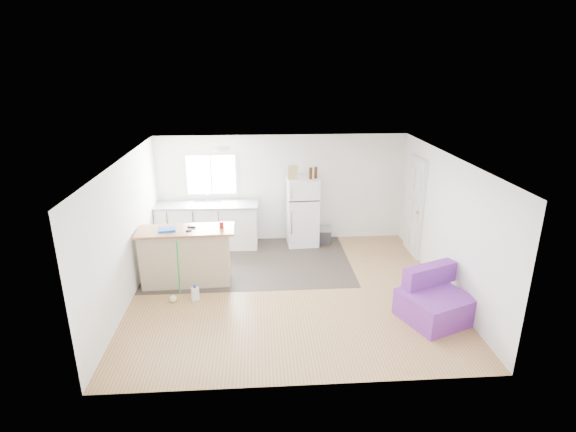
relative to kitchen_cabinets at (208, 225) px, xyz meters
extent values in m
cube|color=#91623C|center=(1.65, -2.16, -0.51)|extent=(5.50, 5.00, 0.01)
cube|color=white|center=(1.65, -2.16, 1.90)|extent=(5.50, 5.00, 0.01)
cube|color=white|center=(1.65, 0.34, 0.70)|extent=(5.50, 0.01, 2.40)
cube|color=white|center=(1.65, -4.66, 0.70)|extent=(5.50, 0.01, 2.40)
cube|color=white|center=(-1.10, -2.16, 0.70)|extent=(0.01, 5.00, 2.40)
cube|color=white|center=(4.40, -2.16, 0.70)|extent=(0.01, 5.00, 2.40)
cube|color=#2E2622|center=(0.92, -0.91, -0.50)|extent=(4.05, 2.50, 0.00)
cube|color=white|center=(0.10, 0.33, 1.05)|extent=(1.18, 0.04, 0.98)
cube|color=white|center=(0.10, 0.31, 1.05)|extent=(1.05, 0.01, 0.85)
cube|color=white|center=(0.10, 0.31, 1.05)|extent=(0.03, 0.02, 0.85)
cube|color=white|center=(4.37, -0.61, 0.51)|extent=(0.05, 0.82, 2.03)
cube|color=white|center=(4.38, -0.61, 0.52)|extent=(0.03, 0.92, 2.10)
sphere|color=gold|center=(4.32, -0.93, 0.50)|extent=(0.07, 0.07, 0.07)
cylinder|color=white|center=(0.45, -0.96, 1.86)|extent=(0.30, 0.30, 0.07)
cube|color=white|center=(0.00, 0.00, -0.03)|extent=(2.16, 0.71, 0.94)
cube|color=slate|center=(0.00, 0.00, 0.46)|extent=(2.23, 0.75, 0.04)
cube|color=silver|center=(0.00, -0.03, 0.46)|extent=(0.60, 0.47, 0.06)
cube|color=tan|center=(-0.22, -1.72, 0.00)|extent=(1.59, 0.61, 1.01)
cube|color=#A06944|center=(-0.19, -1.72, 0.53)|extent=(1.74, 0.72, 0.05)
cube|color=white|center=(2.08, 0.01, 0.26)|extent=(0.70, 0.66, 1.51)
cube|color=black|center=(2.08, -0.31, 0.59)|extent=(0.67, 0.04, 0.02)
cube|color=silver|center=(1.81, -0.31, 0.79)|extent=(0.03, 0.02, 0.27)
cube|color=silver|center=(1.81, -0.31, 0.12)|extent=(0.03, 0.02, 0.53)
cube|color=#2E2E30|center=(2.52, 0.06, -0.35)|extent=(0.47, 0.33, 0.29)
cube|color=gray|center=(2.52, 0.06, -0.18)|extent=(0.49, 0.36, 0.06)
cube|color=purple|center=(3.87, -3.26, -0.28)|extent=(1.23, 1.20, 0.45)
cube|color=purple|center=(3.87, -2.92, 0.12)|extent=(0.97, 0.57, 0.34)
cube|color=silver|center=(0.00, -2.38, -0.39)|extent=(0.15, 0.13, 0.23)
cylinder|color=#182DA8|center=(0.00, -2.38, -0.25)|extent=(0.06, 0.06, 0.04)
cylinder|color=green|center=(-0.26, -2.32, 0.09)|extent=(0.10, 0.30, 1.12)
sphere|color=beige|center=(-0.37, -2.43, -0.45)|extent=(0.13, 0.13, 0.13)
cylinder|color=red|center=(0.45, -1.70, 0.62)|extent=(0.11, 0.11, 0.12)
cube|color=blue|center=(-0.51, -1.77, 0.57)|extent=(0.33, 0.27, 0.04)
cube|color=black|center=(-0.10, -1.65, 0.57)|extent=(0.15, 0.08, 0.03)
cube|color=black|center=(-0.12, -1.83, 0.57)|extent=(0.11, 0.07, 0.03)
cube|color=#9E895A|center=(1.86, -0.07, 1.16)|extent=(0.21, 0.12, 0.30)
cylinder|color=#3B1F0A|center=(2.24, -0.07, 1.14)|extent=(0.08, 0.08, 0.25)
cylinder|color=#3B1F0A|center=(2.36, -0.01, 1.14)|extent=(0.09, 0.09, 0.25)
camera|label=1|loc=(1.13, -9.32, 3.41)|focal=28.00mm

